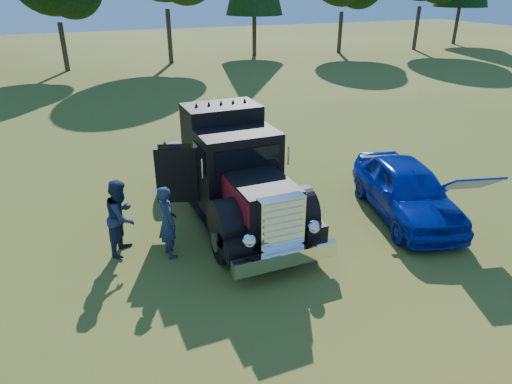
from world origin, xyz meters
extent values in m
plane|color=#335118|center=(0.00, 0.00, 0.00)|extent=(120.00, 120.00, 0.00)
cylinder|color=#2D2116|center=(12.00, 31.50, 2.25)|extent=(0.36, 0.36, 4.50)
cylinder|color=#2D2116|center=(28.00, 29.00, 1.98)|extent=(0.36, 0.36, 3.96)
cylinder|color=#2D2116|center=(4.00, 30.00, 2.07)|extent=(0.36, 0.36, 4.14)
cylinder|color=#2D2116|center=(35.00, 31.00, 2.43)|extent=(0.36, 0.36, 4.86)
cylinder|color=#2D2116|center=(20.00, 30.00, 1.80)|extent=(0.36, 0.36, 3.60)
cylinder|color=#2D2116|center=(-4.00, 29.50, 1.71)|extent=(0.36, 0.36, 3.42)
cylinder|color=black|center=(-1.57, 0.67, 0.55)|extent=(0.32, 1.10, 1.10)
cylinder|color=black|center=(0.53, 0.67, 0.55)|extent=(0.32, 1.10, 1.10)
cylinder|color=black|center=(-1.57, 5.47, 0.55)|extent=(0.32, 1.10, 1.10)
cylinder|color=black|center=(0.53, 5.47, 0.55)|extent=(0.32, 1.10, 1.10)
cylinder|color=black|center=(-1.24, 5.47, 0.55)|extent=(0.32, 1.10, 1.10)
cylinder|color=black|center=(0.20, 5.47, 0.55)|extent=(0.32, 1.10, 1.10)
cube|color=black|center=(-0.52, 3.27, 0.62)|extent=(1.60, 6.40, 0.28)
cube|color=white|center=(-0.52, -0.58, 0.55)|extent=(2.50, 0.22, 0.36)
cube|color=white|center=(-0.52, -0.28, 1.25)|extent=(1.05, 0.30, 1.30)
cube|color=black|center=(-0.52, 0.77, 1.30)|extent=(1.35, 1.80, 1.10)
cube|color=maroon|center=(-1.21, 0.77, 1.50)|extent=(0.02, 1.80, 0.60)
cube|color=maroon|center=(0.17, 0.77, 1.50)|extent=(0.02, 1.80, 0.60)
cylinder|color=black|center=(-1.47, 0.67, 0.95)|extent=(0.55, 1.24, 1.24)
cylinder|color=black|center=(0.43, 0.67, 0.95)|extent=(0.55, 1.24, 1.24)
sphere|color=white|center=(-1.30, -0.35, 1.05)|extent=(0.32, 0.32, 0.32)
sphere|color=white|center=(0.26, -0.35, 1.05)|extent=(0.32, 0.32, 0.32)
cube|color=black|center=(-0.52, 2.32, 1.55)|extent=(2.05, 1.30, 2.10)
cube|color=black|center=(-0.52, 1.65, 2.05)|extent=(1.70, 0.05, 0.65)
cube|color=black|center=(-0.52, 3.62, 1.75)|extent=(2.05, 1.30, 2.50)
cube|color=black|center=(-0.52, 5.27, 0.95)|extent=(2.00, 2.00, 0.35)
cube|color=black|center=(-2.07, 2.80, 1.45)|extent=(1.06, 0.40, 1.50)
cube|color=#982F16|center=(-2.09, 2.85, 1.30)|extent=(0.81, 0.29, 0.75)
imported|color=#0C07AB|center=(3.96, 0.93, 0.78)|extent=(2.97, 4.93, 1.57)
cube|color=#0C07AB|center=(4.39, -0.71, 1.55)|extent=(1.50, 1.23, 0.67)
imported|color=#1D2C45|center=(-2.67, 1.41, 0.91)|extent=(0.52, 0.72, 1.82)
imported|color=navy|center=(-3.64, 2.03, 0.95)|extent=(1.08, 1.15, 1.89)
camera|label=1|loc=(-4.39, -8.15, 6.06)|focal=32.00mm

